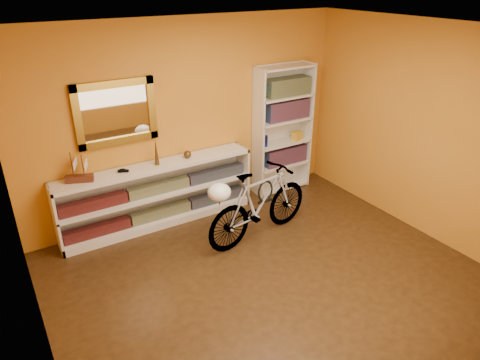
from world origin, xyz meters
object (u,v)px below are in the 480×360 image
bookcase (283,130)px  helmet (219,192)px  bicycle (259,204)px  console_unit (159,195)px

bookcase → helmet: bookcase is taller
bookcase → bicycle: bookcase is taller
helmet → console_unit: bearing=107.5°
console_unit → helmet: 1.18m
console_unit → helmet: bearing=-72.5°
bookcase → console_unit: bearing=-179.3°
bicycle → bookcase: bearing=-55.3°
bicycle → helmet: bearing=90.0°
bookcase → helmet: 1.99m
helmet → bookcase: bearing=32.9°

